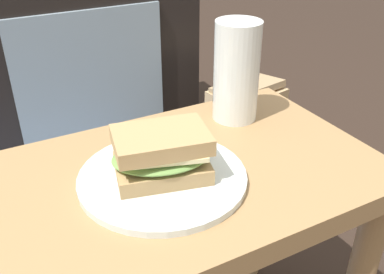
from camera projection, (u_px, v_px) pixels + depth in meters
name	position (u px, v px, depth m)	size (l,w,h in m)	color
side_table	(187.00, 218.00, 0.68)	(0.56, 0.36, 0.46)	#A37A4C
tv_cabinet	(37.00, 72.00, 1.42)	(0.96, 0.46, 0.58)	black
plate	(163.00, 178.00, 0.60)	(0.23, 0.23, 0.01)	silver
sandwich_front	(162.00, 154.00, 0.59)	(0.15, 0.12, 0.07)	tan
beer_glass	(236.00, 73.00, 0.73)	(0.08, 0.08, 0.17)	silver
paper_bag	(244.00, 133.00, 1.34)	(0.23, 0.17, 0.33)	tan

